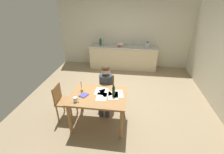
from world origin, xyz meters
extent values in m
cube|color=#937F60|center=(0.00, 0.00, -0.02)|extent=(5.20, 5.20, 0.04)
cube|color=beige|center=(0.00, 2.60, 1.30)|extent=(5.20, 0.12, 2.60)
cube|color=beige|center=(0.00, 2.24, 0.43)|extent=(2.58, 0.60, 0.86)
cube|color=#B7B2A8|center=(0.00, 2.24, 0.88)|extent=(2.62, 0.64, 0.04)
cube|color=#9E7042|center=(-0.30, -0.95, 0.75)|extent=(1.19, 0.87, 0.04)
cylinder|color=#9E7042|center=(-0.84, -1.33, 0.37)|extent=(0.07, 0.07, 0.73)
cylinder|color=#9E7042|center=(0.23, -1.33, 0.37)|extent=(0.07, 0.07, 0.73)
cylinder|color=#9E7042|center=(-0.84, -0.57, 0.37)|extent=(0.07, 0.07, 0.73)
cylinder|color=#9E7042|center=(0.23, -0.57, 0.37)|extent=(0.07, 0.07, 0.73)
cube|color=#9E7042|center=(-0.24, -0.33, 0.44)|extent=(0.41, 0.41, 0.04)
cube|color=#9E7042|center=(-0.25, -0.15, 0.65)|extent=(0.36, 0.04, 0.40)
cylinder|color=#9E7042|center=(-0.40, -0.51, 0.22)|extent=(0.04, 0.04, 0.43)
cylinder|color=#9E7042|center=(-0.06, -0.50, 0.22)|extent=(0.04, 0.04, 0.43)
cylinder|color=#9E7042|center=(-0.42, -0.17, 0.22)|extent=(0.04, 0.04, 0.43)
cylinder|color=#9E7042|center=(-0.08, -0.16, 0.22)|extent=(0.04, 0.04, 0.43)
cylinder|color=#333842|center=(-0.24, -0.35, 0.70)|extent=(0.33, 0.33, 0.50)
sphere|color=#D8AD8C|center=(-0.24, -0.35, 1.06)|extent=(0.20, 0.20, 0.20)
sphere|color=#473323|center=(-0.24, -0.35, 1.10)|extent=(0.19, 0.19, 0.19)
cylinder|color=#383847|center=(-0.31, -0.55, 0.45)|extent=(0.14, 0.38, 0.13)
cylinder|color=#383847|center=(-0.31, -0.74, 0.23)|extent=(0.10, 0.10, 0.45)
cylinder|color=#383847|center=(-0.15, -0.54, 0.45)|extent=(0.14, 0.38, 0.13)
cylinder|color=#383847|center=(-0.15, -0.73, 0.23)|extent=(0.10, 0.10, 0.45)
cube|color=#9E7042|center=(-1.10, -0.86, 0.46)|extent=(0.40, 0.40, 0.04)
cube|color=#9E7042|center=(-1.28, -0.86, 0.67)|extent=(0.03, 0.36, 0.40)
cylinder|color=#9E7042|center=(-0.92, -1.03, 0.22)|extent=(0.04, 0.04, 0.45)
cylinder|color=#9E7042|center=(-0.93, -0.69, 0.22)|extent=(0.04, 0.04, 0.45)
cylinder|color=#9E7042|center=(-1.26, -1.03, 0.22)|extent=(0.04, 0.04, 0.45)
cylinder|color=#9E7042|center=(-1.27, -0.69, 0.22)|extent=(0.04, 0.04, 0.45)
cylinder|color=white|center=(-0.70, -1.24, 0.82)|extent=(0.08, 0.08, 0.10)
torus|color=white|center=(-0.65, -1.24, 0.83)|extent=(0.07, 0.01, 0.07)
cylinder|color=gold|center=(-0.69, -0.85, 0.80)|extent=(0.06, 0.06, 0.05)
cylinder|color=white|center=(-0.69, -0.85, 0.93)|extent=(0.02, 0.02, 0.22)
cube|color=#4D4BA7|center=(-0.60, -1.01, 0.78)|extent=(0.20, 0.21, 0.02)
cube|color=white|center=(-0.22, -1.00, 0.77)|extent=(0.23, 0.31, 0.00)
cube|color=white|center=(0.11, -0.85, 0.77)|extent=(0.26, 0.33, 0.00)
cube|color=white|center=(-0.30, -0.80, 0.77)|extent=(0.21, 0.30, 0.00)
cube|color=white|center=(0.01, -0.93, 0.77)|extent=(0.25, 0.32, 0.00)
cube|color=white|center=(-0.16, -0.84, 0.77)|extent=(0.34, 0.36, 0.00)
cylinder|color=black|center=(0.02, -0.95, 0.88)|extent=(0.06, 0.06, 0.22)
cylinder|color=black|center=(0.02, -0.95, 1.02)|extent=(0.03, 0.03, 0.05)
cylinder|color=#B2B7BC|center=(0.39, 2.24, 0.92)|extent=(0.36, 0.36, 0.04)
cylinder|color=silver|center=(0.39, 2.40, 1.02)|extent=(0.02, 0.02, 0.24)
cylinder|color=#194C23|center=(-0.90, 2.26, 1.01)|extent=(0.08, 0.08, 0.23)
cylinder|color=#194C23|center=(-0.90, 2.26, 1.15)|extent=(0.04, 0.04, 0.06)
cylinder|color=#8C999E|center=(-0.77, 2.15, 1.02)|extent=(0.07, 0.07, 0.24)
cylinder|color=#8C999E|center=(-0.77, 2.15, 1.17)|extent=(0.03, 0.03, 0.06)
ellipsoid|color=white|center=(-0.13, 2.29, 0.96)|extent=(0.26, 0.26, 0.12)
cylinder|color=#B7BABF|center=(0.90, 2.24, 0.99)|extent=(0.18, 0.18, 0.18)
cone|color=#262628|center=(0.90, 2.24, 1.10)|extent=(0.11, 0.11, 0.04)
cylinder|color=silver|center=(0.05, 2.39, 0.90)|extent=(0.06, 0.06, 0.00)
cylinder|color=silver|center=(0.05, 2.39, 0.94)|extent=(0.01, 0.01, 0.07)
cone|color=silver|center=(0.05, 2.39, 1.01)|extent=(0.07, 0.07, 0.08)
cylinder|color=silver|center=(-0.05, 2.39, 0.90)|extent=(0.06, 0.06, 0.00)
cylinder|color=silver|center=(-0.05, 2.39, 0.94)|extent=(0.01, 0.01, 0.07)
cone|color=silver|center=(-0.05, 2.39, 1.01)|extent=(0.07, 0.07, 0.08)
cylinder|color=#D84C3F|center=(-0.16, 2.09, 0.94)|extent=(0.08, 0.08, 0.09)
torus|color=#D84C3F|center=(-0.11, 2.09, 0.95)|extent=(0.06, 0.01, 0.06)
camera|label=1|loc=(0.35, -3.59, 2.63)|focal=24.76mm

